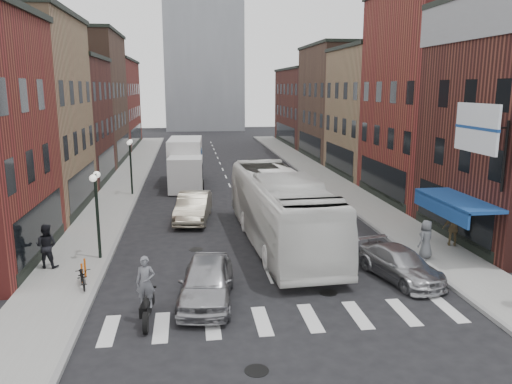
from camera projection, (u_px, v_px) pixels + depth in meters
ground at (273, 286)px, 20.11m from camera, size 160.00×160.00×0.00m
sidewalk_left at (124, 185)px, 40.29m from camera, size 3.00×74.00×0.15m
sidewalk_right at (328, 180)px, 42.54m from camera, size 3.00×74.00×0.15m
curb_left at (143, 185)px, 40.50m from camera, size 0.20×74.00×0.16m
curb_right at (311, 181)px, 42.35m from camera, size 0.20×74.00×0.16m
crosswalk_stripes at (288, 319)px, 17.20m from camera, size 12.00×2.20×0.01m
bldg_left_mid_b at (41, 121)px, 40.31m from camera, size 10.30×10.20×10.30m
bldg_left_far_a at (70, 99)px, 50.66m from camera, size 10.30×12.20×13.30m
bldg_left_far_b at (95, 104)px, 64.44m from camera, size 10.30×16.20×11.30m
bldg_right_mid_a at (455, 97)px, 34.17m from camera, size 10.30×10.20×14.30m
bldg_right_mid_b at (395, 112)px, 44.18m from camera, size 10.30×10.20×11.30m
bldg_right_far_a at (354, 102)px, 54.73m from camera, size 10.30×12.20×12.30m
bldg_right_far_b at (321, 107)px, 68.51m from camera, size 10.30×16.20×10.30m
awning_blue at (454, 202)px, 23.16m from camera, size 1.80×5.00×0.78m
billboard_sign at (478, 130)px, 20.45m from camera, size 1.52×3.00×3.70m
streetlamp_near at (96, 199)px, 22.40m from camera, size 0.32×1.22×4.11m
streetlamp_far at (130, 157)px, 35.97m from camera, size 0.32×1.22×4.11m
bike_rack at (84, 270)px, 20.25m from camera, size 0.08×0.68×0.80m
box_truck at (186, 163)px, 39.96m from camera, size 2.88×8.60×3.70m
motorcycle_rider at (146, 292)px, 16.75m from camera, size 0.69×2.32×2.36m
transit_bus at (280, 209)px, 25.07m from camera, size 3.73×13.32×3.67m
sedan_left_near at (207, 281)px, 18.45m from camera, size 2.47×4.96×1.62m
sedan_left_far at (193, 207)px, 29.67m from camera, size 2.45×5.29×1.68m
curb_car at (400, 264)px, 20.68m from camera, size 2.82×4.78×1.30m
parked_bicycle at (83, 276)px, 19.58m from camera, size 0.98×1.69×0.84m
ped_left_solo at (46, 246)px, 21.55m from camera, size 1.04×0.74×1.94m
ped_right_b at (454, 229)px, 24.53m from camera, size 1.14×0.89×1.74m
ped_right_c at (426, 239)px, 22.75m from camera, size 1.04×0.93×1.78m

